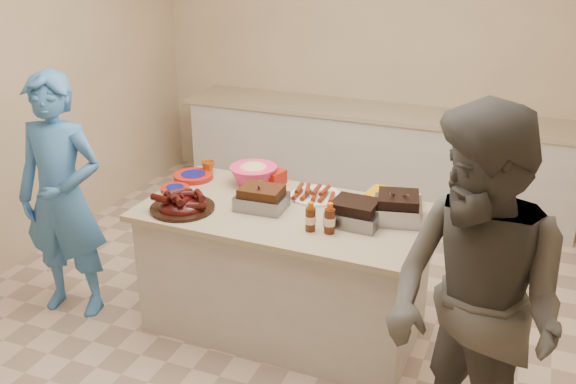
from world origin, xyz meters
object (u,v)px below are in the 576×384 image
at_px(rib_platter, 183,209).
at_px(roasting_pan, 397,220).
at_px(bbq_bottle_b, 329,233).
at_px(plastic_cup, 208,173).
at_px(island, 285,325).
at_px(guest_blue, 78,306).
at_px(coleslaw_bowl, 254,184).
at_px(mustard_bottle, 259,191).
at_px(bbq_bottle_a, 310,230).

bearing_deg(rib_platter, roasting_pan, 15.30).
distance_m(bbq_bottle_b, plastic_cup, 1.22).
xyz_separation_m(island, guest_blue, (-1.41, -0.32, 0.00)).
distance_m(island, coleslaw_bowl, 0.95).
bearing_deg(guest_blue, mustard_bottle, 16.94).
bearing_deg(mustard_bottle, coleslaw_bowl, 131.58).
xyz_separation_m(bbq_bottle_b, mustard_bottle, (-0.62, 0.41, 0.00)).
bearing_deg(mustard_bottle, guest_blue, -154.67).
bearing_deg(bbq_bottle_b, bbq_bottle_a, -173.21).
distance_m(island, plastic_cup, 1.17).
height_order(island, coleslaw_bowl, coleslaw_bowl).
relative_size(coleslaw_bowl, bbq_bottle_b, 1.73).
height_order(bbq_bottle_a, mustard_bottle, bbq_bottle_a).
xyz_separation_m(island, bbq_bottle_a, (0.24, -0.20, 0.83)).
bearing_deg(rib_platter, plastic_cup, 103.74).
distance_m(island, mustard_bottle, 0.90).
distance_m(rib_platter, guest_blue, 1.18).
bearing_deg(plastic_cup, coleslaw_bowl, -10.92).
xyz_separation_m(roasting_pan, mustard_bottle, (-0.94, 0.10, 0.00)).
bearing_deg(bbq_bottle_b, rib_platter, -178.10).
relative_size(roasting_pan, plastic_cup, 2.94).
xyz_separation_m(plastic_cup, guest_blue, (-0.68, -0.70, -0.83)).
height_order(plastic_cup, guest_blue, plastic_cup).
xyz_separation_m(roasting_pan, plastic_cup, (-1.40, 0.26, 0.00)).
height_order(coleslaw_bowl, plastic_cup, coleslaw_bowl).
height_order(rib_platter, guest_blue, rib_platter).
distance_m(coleslaw_bowl, mustard_bottle, 0.12).
bearing_deg(coleslaw_bowl, bbq_bottle_a, -41.01).
distance_m(rib_platter, mustard_bottle, 0.54).
bearing_deg(roasting_pan, guest_blue, 179.59).
bearing_deg(coleslaw_bowl, island, -41.29).
xyz_separation_m(island, rib_platter, (-0.58, -0.22, 0.83)).
xyz_separation_m(coleslaw_bowl, mustard_bottle, (0.08, -0.09, 0.00)).
distance_m(rib_platter, plastic_cup, 0.62).
xyz_separation_m(bbq_bottle_b, guest_blue, (-1.76, -0.13, -0.83)).
bearing_deg(guest_blue, rib_platter, -1.53).
distance_m(roasting_pan, bbq_bottle_b, 0.44).
distance_m(rib_platter, bbq_bottle_a, 0.82).
relative_size(roasting_pan, bbq_bottle_b, 1.51).
xyz_separation_m(island, coleslaw_bowl, (-0.35, 0.31, 0.83)).
bearing_deg(guest_blue, roasting_pan, 3.60).
bearing_deg(rib_platter, island, 20.84).
bearing_deg(plastic_cup, bbq_bottle_b, -27.96).
relative_size(rib_platter, roasting_pan, 1.44).
relative_size(coleslaw_bowl, guest_blue, 0.19).
xyz_separation_m(bbq_bottle_a, guest_blue, (-1.65, -0.12, -0.83)).
relative_size(coleslaw_bowl, mustard_bottle, 2.76).
distance_m(island, guest_blue, 1.45).
xyz_separation_m(rib_platter, guest_blue, (-0.83, -0.10, -0.83)).
distance_m(bbq_bottle_a, guest_blue, 1.85).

